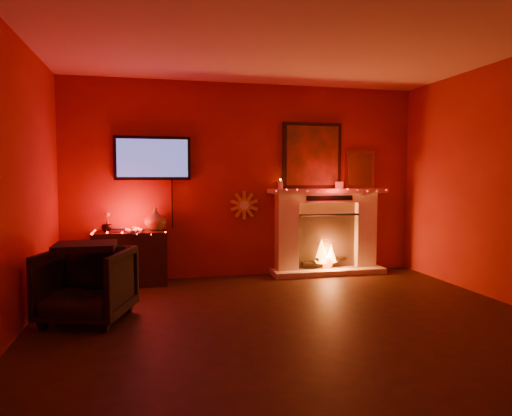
{
  "coord_description": "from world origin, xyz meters",
  "views": [
    {
      "loc": [
        -1.34,
        -3.8,
        1.41
      ],
      "look_at": [
        -0.06,
        1.7,
        1.02
      ],
      "focal_mm": 32.0,
      "sensor_mm": 36.0,
      "label": 1
    }
  ],
  "objects_px": {
    "sunburst_clock": "(244,205)",
    "console_table": "(132,254)",
    "tv": "(153,158)",
    "armchair": "(87,285)",
    "fireplace": "(326,223)"
  },
  "relations": [
    {
      "from": "tv",
      "to": "armchair",
      "type": "distance_m",
      "value": 2.19
    },
    {
      "from": "sunburst_clock",
      "to": "console_table",
      "type": "bearing_deg",
      "value": -171.89
    },
    {
      "from": "fireplace",
      "to": "armchair",
      "type": "bearing_deg",
      "value": -152.96
    },
    {
      "from": "sunburst_clock",
      "to": "console_table",
      "type": "xyz_separation_m",
      "value": [
        -1.53,
        -0.22,
        -0.6
      ]
    },
    {
      "from": "tv",
      "to": "console_table",
      "type": "bearing_deg",
      "value": -145.74
    },
    {
      "from": "tv",
      "to": "console_table",
      "type": "relative_size",
      "value": 1.25
    },
    {
      "from": "fireplace",
      "to": "sunburst_clock",
      "type": "bearing_deg",
      "value": 175.63
    },
    {
      "from": "tv",
      "to": "sunburst_clock",
      "type": "distance_m",
      "value": 1.41
    },
    {
      "from": "sunburst_clock",
      "to": "armchair",
      "type": "relative_size",
      "value": 0.51
    },
    {
      "from": "tv",
      "to": "armchair",
      "type": "height_order",
      "value": "tv"
    },
    {
      "from": "tv",
      "to": "armchair",
      "type": "bearing_deg",
      "value": -111.63
    },
    {
      "from": "sunburst_clock",
      "to": "fireplace",
      "type": "bearing_deg",
      "value": -4.37
    },
    {
      "from": "sunburst_clock",
      "to": "console_table",
      "type": "height_order",
      "value": "sunburst_clock"
    },
    {
      "from": "tv",
      "to": "fireplace",
      "type": "bearing_deg",
      "value": -1.5
    },
    {
      "from": "fireplace",
      "to": "console_table",
      "type": "xyz_separation_m",
      "value": [
        -2.72,
        -0.13,
        -0.33
      ]
    }
  ]
}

